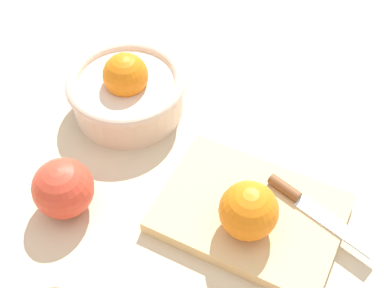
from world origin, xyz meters
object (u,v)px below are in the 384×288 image
at_px(cutting_board, 250,213).
at_px(knife, 306,204).
at_px(orange_on_board, 249,211).
at_px(apple_front_left_2, 63,188).
at_px(bowl, 127,90).

xyz_separation_m(cutting_board, knife, (0.06, 0.04, 0.01)).
bearing_deg(orange_on_board, knife, 52.84).
bearing_deg(apple_front_left_2, knife, 28.80).
bearing_deg(cutting_board, apple_front_left_2, -153.25).
bearing_deg(orange_on_board, cutting_board, 105.97).
distance_m(bowl, apple_front_left_2, 0.19).
bearing_deg(knife, apple_front_left_2, -151.20).
xyz_separation_m(bowl, knife, (0.30, -0.04, -0.01)).
distance_m(bowl, cutting_board, 0.26).
bearing_deg(knife, cutting_board, -144.24).
distance_m(orange_on_board, apple_front_left_2, 0.23).
relative_size(cutting_board, apple_front_left_2, 2.92).
xyz_separation_m(bowl, apple_front_left_2, (0.03, -0.18, -0.00)).
height_order(cutting_board, apple_front_left_2, apple_front_left_2).
height_order(bowl, apple_front_left_2, bowl).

